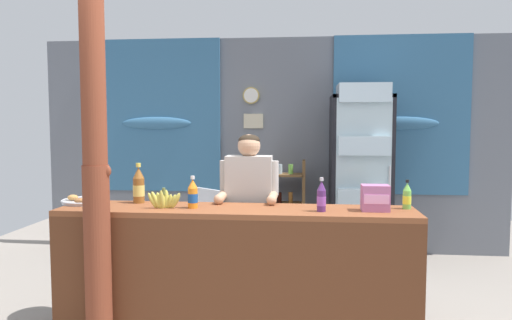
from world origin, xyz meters
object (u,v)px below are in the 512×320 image
(timber_post, at_px, (96,173))
(pastry_tray, at_px, (86,200))
(bottle_shelf_rack, at_px, (285,207))
(shopkeeper, at_px, (249,201))
(stall_counter, at_px, (234,262))
(soda_bottle_iced_tea, at_px, (139,186))
(banana_bunch, at_px, (164,200))
(soda_bottle_lime_soda, at_px, (407,196))
(snack_box_wafer, at_px, (375,198))
(soda_bottle_grape_soda, at_px, (321,197))
(plastic_lawn_chair, at_px, (200,223))
(drink_fridge, at_px, (360,168))
(soda_bottle_orange_soda, at_px, (193,194))

(timber_post, relative_size, pastry_tray, 7.04)
(bottle_shelf_rack, relative_size, shopkeeper, 0.77)
(stall_counter, distance_m, soda_bottle_iced_tea, 0.99)
(pastry_tray, relative_size, banana_bunch, 1.38)
(bottle_shelf_rack, bearing_deg, soda_bottle_lime_soda, -63.52)
(snack_box_wafer, bearing_deg, bottle_shelf_rack, 109.51)
(timber_post, bearing_deg, banana_bunch, 35.31)
(stall_counter, distance_m, shopkeeper, 0.64)
(soda_bottle_grape_soda, bearing_deg, snack_box_wafer, 9.00)
(plastic_lawn_chair, distance_m, soda_bottle_lime_soda, 2.48)
(plastic_lawn_chair, relative_size, shopkeeper, 0.57)
(drink_fridge, height_order, soda_bottle_iced_tea, drink_fridge)
(bottle_shelf_rack, height_order, banana_bunch, bottle_shelf_rack)
(bottle_shelf_rack, bearing_deg, stall_counter, -97.46)
(timber_post, relative_size, soda_bottle_orange_soda, 10.69)
(plastic_lawn_chair, bearing_deg, timber_post, -99.07)
(shopkeeper, xyz_separation_m, soda_bottle_lime_soda, (1.22, -0.32, 0.10))
(drink_fridge, relative_size, shopkeeper, 1.34)
(plastic_lawn_chair, bearing_deg, pastry_tray, -112.36)
(timber_post, xyz_separation_m, soda_bottle_orange_soda, (0.61, 0.31, -0.19))
(stall_counter, xyz_separation_m, snack_box_wafer, (1.03, 0.10, 0.47))
(soda_bottle_orange_soda, height_order, soda_bottle_lime_soda, soda_bottle_orange_soda)
(stall_counter, relative_size, soda_bottle_lime_soda, 12.22)
(soda_bottle_orange_soda, bearing_deg, soda_bottle_lime_soda, 4.51)
(stall_counter, xyz_separation_m, drink_fridge, (1.13, 1.95, 0.52))
(drink_fridge, relative_size, soda_bottle_iced_tea, 6.28)
(timber_post, bearing_deg, bottle_shelf_rack, 63.21)
(soda_bottle_grape_soda, xyz_separation_m, soda_bottle_lime_soda, (0.64, 0.17, -0.01))
(plastic_lawn_chair, xyz_separation_m, snack_box_wafer, (1.65, -1.59, 0.56))
(drink_fridge, distance_m, pastry_tray, 2.93)
(soda_bottle_orange_soda, bearing_deg, plastic_lawn_chair, 100.73)
(stall_counter, xyz_separation_m, soda_bottle_lime_soda, (1.27, 0.20, 0.47))
(soda_bottle_orange_soda, height_order, banana_bunch, soda_bottle_orange_soda)
(soda_bottle_iced_tea, height_order, pastry_tray, soda_bottle_iced_tea)
(soda_bottle_iced_tea, height_order, snack_box_wafer, soda_bottle_iced_tea)
(shopkeeper, bearing_deg, soda_bottle_orange_soda, -129.68)
(drink_fridge, bearing_deg, snack_box_wafer, -93.23)
(drink_fridge, xyz_separation_m, soda_bottle_iced_tea, (-1.94, -1.68, -0.01))
(drink_fridge, distance_m, shopkeeper, 1.79)
(soda_bottle_grape_soda, relative_size, banana_bunch, 0.93)
(banana_bunch, bearing_deg, soda_bottle_iced_tea, 140.84)
(soda_bottle_orange_soda, bearing_deg, soda_bottle_iced_tea, 158.81)
(timber_post, distance_m, snack_box_wafer, 2.00)
(drink_fridge, height_order, bottle_shelf_rack, drink_fridge)
(soda_bottle_iced_tea, height_order, soda_bottle_lime_soda, soda_bottle_iced_tea)
(soda_bottle_lime_soda, height_order, pastry_tray, soda_bottle_lime_soda)
(soda_bottle_orange_soda, bearing_deg, pastry_tray, 171.06)
(bottle_shelf_rack, xyz_separation_m, shopkeeper, (-0.24, -1.66, 0.34))
(stall_counter, distance_m, bottle_shelf_rack, 2.20)
(drink_fridge, xyz_separation_m, soda_bottle_orange_soda, (-1.45, -1.87, -0.04))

